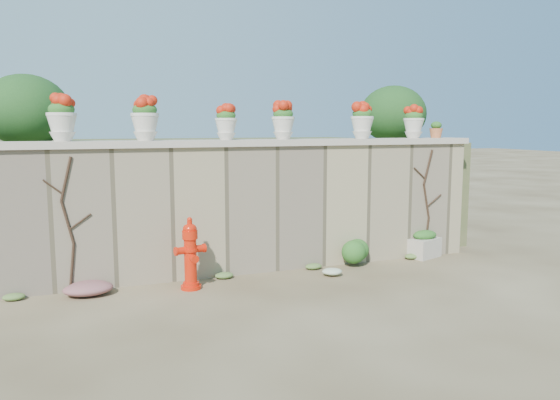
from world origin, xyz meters
name	(u,v)px	position (x,y,z in m)	size (l,w,h in m)	color
ground	(292,304)	(0.00, 0.00, 0.00)	(80.00, 80.00, 0.00)	#4B3B25
stone_wall	(249,209)	(0.00, 1.80, 1.00)	(8.00, 0.40, 2.00)	gray
wall_cap	(248,143)	(0.00, 1.80, 2.05)	(8.10, 0.52, 0.10)	#BBAF9E
raised_fill	(202,188)	(0.00, 5.00, 1.00)	(9.00, 6.00, 2.00)	#384C23
back_shrub_left	(26,110)	(-3.20, 3.00, 2.55)	(1.30, 1.30, 1.10)	#143814
back_shrub_right	(393,114)	(3.40, 3.00, 2.55)	(1.30, 1.30, 1.10)	#143814
vine_left	(68,223)	(-2.67, 1.58, 0.99)	(0.60, 0.04, 1.91)	black
vine_right	(427,202)	(3.23, 1.58, 0.99)	(0.60, 0.04, 1.91)	black
fire_hydrant	(190,253)	(-1.08, 1.16, 0.52)	(0.45, 0.32, 1.03)	red
planter_box	(424,245)	(3.19, 1.55, 0.22)	(0.66, 0.52, 0.49)	#BBAF9E
green_shrub	(356,249)	(1.75, 1.46, 0.28)	(0.60, 0.54, 0.57)	#1E5119
magenta_clump	(83,287)	(-2.53, 1.42, 0.12)	(0.86, 0.58, 0.23)	#AE2264
white_flowers	(337,271)	(1.17, 0.99, 0.08)	(0.45, 0.36, 0.16)	white
urn_pot_0	(62,119)	(-2.69, 1.80, 2.41)	(0.40, 0.40, 0.63)	beige
urn_pot_1	(145,119)	(-1.57, 1.80, 2.42)	(0.41, 0.41, 0.64)	beige
urn_pot_2	(226,122)	(-0.35, 1.80, 2.36)	(0.34, 0.34, 0.53)	beige
urn_pot_3	(283,121)	(0.59, 1.80, 2.39)	(0.37, 0.37, 0.58)	beige
urn_pot_4	(362,121)	(2.02, 1.80, 2.40)	(0.38, 0.38, 0.60)	beige
urn_pot_5	(414,122)	(3.05, 1.80, 2.38)	(0.36, 0.36, 0.56)	beige
terracotta_pot	(436,131)	(3.53, 1.80, 2.23)	(0.24, 0.24, 0.28)	#C0673A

